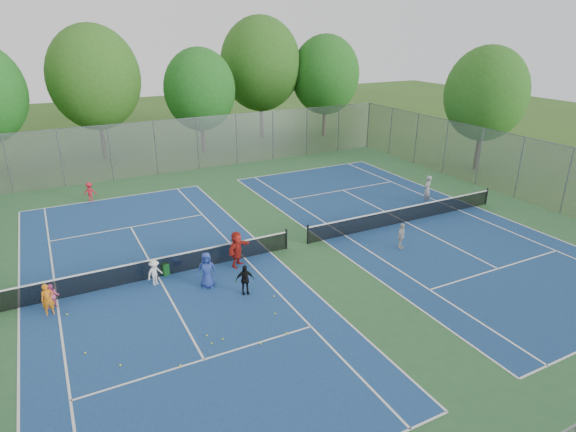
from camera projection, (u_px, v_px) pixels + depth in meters
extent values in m
plane|color=#2F551A|center=(297.00, 246.00, 24.29)|extent=(120.00, 120.00, 0.00)
cube|color=#2B5C30|center=(297.00, 246.00, 24.29)|extent=(32.00, 32.00, 0.01)
cube|color=navy|center=(158.00, 277.00, 21.29)|extent=(10.97, 23.77, 0.01)
cube|color=navy|center=(405.00, 222.00, 27.29)|extent=(10.97, 23.77, 0.01)
cube|color=black|center=(157.00, 268.00, 21.13)|extent=(12.87, 0.10, 0.91)
cube|color=black|center=(406.00, 215.00, 27.13)|extent=(12.87, 0.10, 0.91)
cube|color=gray|center=(198.00, 144.00, 36.77)|extent=(32.00, 0.10, 4.00)
cube|color=gray|center=(519.00, 168.00, 30.42)|extent=(0.10, 32.00, 4.00)
cylinder|color=#443326|center=(102.00, 135.00, 40.00)|extent=(0.36, 0.36, 3.85)
ellipsoid|color=#2C5B1A|center=(94.00, 78.00, 38.30)|extent=(7.20, 7.20, 8.28)
cylinder|color=#443326|center=(203.00, 135.00, 41.91)|extent=(0.36, 0.36, 3.15)
ellipsoid|color=#1C5B1A|center=(200.00, 90.00, 40.50)|extent=(6.00, 6.00, 6.90)
cylinder|color=#443326|center=(261.00, 117.00, 47.19)|extent=(0.36, 0.36, 4.20)
ellipsoid|color=#285719|center=(260.00, 64.00, 45.38)|extent=(7.60, 7.60, 8.74)
cylinder|color=#443326|center=(324.00, 118.00, 48.24)|extent=(0.36, 0.36, 3.50)
ellipsoid|color=#1E5819|center=(325.00, 75.00, 46.69)|extent=(6.60, 6.60, 7.59)
cylinder|color=#443326|center=(478.00, 147.00, 36.75)|extent=(0.36, 0.36, 3.50)
ellipsoid|color=#245619|center=(486.00, 94.00, 35.28)|extent=(6.00, 6.00, 6.90)
cube|color=blue|center=(177.00, 262.00, 22.40)|extent=(0.34, 0.34, 0.27)
cube|color=#23812A|center=(165.00, 269.00, 21.40)|extent=(0.37, 0.37, 0.56)
imported|color=orange|center=(48.00, 300.00, 18.34)|extent=(0.49, 0.35, 1.29)
imported|color=#E55994|center=(52.00, 296.00, 18.80)|extent=(0.55, 0.46, 1.04)
imported|color=white|center=(155.00, 273.00, 20.48)|extent=(0.87, 0.73, 1.16)
imported|color=black|center=(245.00, 280.00, 19.75)|extent=(0.82, 0.47, 1.31)
imported|color=#293E96|center=(207.00, 270.00, 20.23)|extent=(0.90, 0.72, 1.60)
imported|color=#B12219|center=(237.00, 249.00, 22.00)|extent=(1.59, 1.35, 1.72)
imported|color=red|center=(90.00, 192.00, 30.39)|extent=(0.91, 0.71, 1.24)
imported|color=#969699|center=(427.00, 190.00, 29.77)|extent=(0.79, 0.66, 1.84)
imported|color=beige|center=(401.00, 236.00, 23.81)|extent=(0.85, 0.66, 1.35)
sphere|color=#CBDB32|center=(85.00, 353.00, 16.28)|extent=(0.07, 0.07, 0.07)
sphere|color=#F1F539|center=(236.00, 281.00, 20.93)|extent=(0.07, 0.07, 0.07)
sphere|color=gold|center=(180.00, 366.00, 15.69)|extent=(0.07, 0.07, 0.07)
sphere|color=#ACD130|center=(275.00, 314.00, 18.51)|extent=(0.07, 0.07, 0.07)
sphere|color=#C7D631|center=(212.00, 344.00, 16.77)|extent=(0.07, 0.07, 0.07)
sphere|color=#EFF138|center=(274.00, 297.00, 19.70)|extent=(0.07, 0.07, 0.07)
sphere|color=#A5C42D|center=(261.00, 344.00, 16.75)|extent=(0.07, 0.07, 0.07)
sphere|color=#D9E635|center=(120.00, 366.00, 15.70)|extent=(0.07, 0.07, 0.07)
sphere|color=#C4CF30|center=(223.00, 340.00, 17.00)|extent=(0.07, 0.07, 0.07)
sphere|color=#C6E034|center=(207.00, 336.00, 17.20)|extent=(0.07, 0.07, 0.07)
sphere|color=#C2DD33|center=(287.00, 334.00, 17.33)|extent=(0.07, 0.07, 0.07)
sphere|color=#BDD231|center=(67.00, 315.00, 18.46)|extent=(0.07, 0.07, 0.07)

